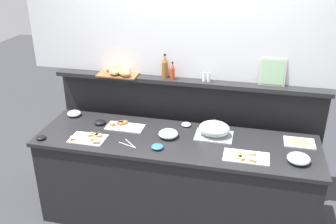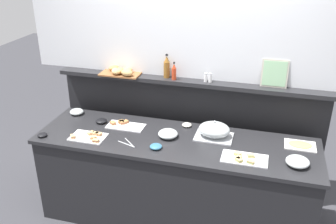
{
  "view_description": "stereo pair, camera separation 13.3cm",
  "coord_description": "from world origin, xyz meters",
  "px_view_note": "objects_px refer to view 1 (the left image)",
  "views": [
    {
      "loc": [
        0.6,
        -2.89,
        2.53
      ],
      "look_at": [
        -0.1,
        0.1,
        1.1
      ],
      "focal_mm": 40.07,
      "sensor_mm": 36.0,
      "label": 1
    },
    {
      "loc": [
        0.73,
        -2.86,
        2.53
      ],
      "look_at": [
        -0.1,
        0.1,
        1.1
      ],
      "focal_mm": 40.07,
      "sensor_mm": 36.0,
      "label": 2
    }
  ],
  "objects_px": {
    "sandwich_platter_rear": "(246,157)",
    "vinegar_bottle_amber": "(165,67)",
    "sandwich_platter_front": "(89,138)",
    "condiment_bowl_dark": "(186,124)",
    "bread_basket": "(119,72)",
    "cold_cuts_platter": "(299,142)",
    "glass_bowl_large": "(299,159)",
    "condiment_bowl_cream": "(41,137)",
    "salt_shaker": "(204,77)",
    "glass_bowl_medium": "(74,114)",
    "condiment_bowl_red": "(157,147)",
    "glass_bowl_small": "(168,134)",
    "pepper_shaker": "(209,77)",
    "condiment_bowl_teal": "(100,122)",
    "framed_picture": "(273,72)",
    "serving_cloche": "(214,129)",
    "sandwich_platter_side": "(123,126)",
    "serving_tongs": "(129,145)",
    "hot_sauce_bottle": "(172,72)"
  },
  "relations": [
    {
      "from": "condiment_bowl_teal",
      "to": "cold_cuts_platter",
      "type": "bearing_deg",
      "value": 1.54
    },
    {
      "from": "condiment_bowl_cream",
      "to": "salt_shaker",
      "type": "distance_m",
      "value": 1.61
    },
    {
      "from": "sandwich_platter_rear",
      "to": "vinegar_bottle_amber",
      "type": "height_order",
      "value": "vinegar_bottle_amber"
    },
    {
      "from": "sandwich_platter_rear",
      "to": "vinegar_bottle_amber",
      "type": "bearing_deg",
      "value": 141.97
    },
    {
      "from": "serving_tongs",
      "to": "framed_picture",
      "type": "bearing_deg",
      "value": 30.94
    },
    {
      "from": "sandwich_platter_rear",
      "to": "glass_bowl_small",
      "type": "relative_size",
      "value": 2.1
    },
    {
      "from": "glass_bowl_medium",
      "to": "salt_shaker",
      "type": "bearing_deg",
      "value": 10.02
    },
    {
      "from": "glass_bowl_large",
      "to": "cold_cuts_platter",
      "type": "bearing_deg",
      "value": 83.83
    },
    {
      "from": "sandwich_platter_front",
      "to": "condiment_bowl_dark",
      "type": "bearing_deg",
      "value": 29.71
    },
    {
      "from": "sandwich_platter_rear",
      "to": "cold_cuts_platter",
      "type": "height_order",
      "value": "sandwich_platter_rear"
    },
    {
      "from": "glass_bowl_large",
      "to": "pepper_shaker",
      "type": "relative_size",
      "value": 2.14
    },
    {
      "from": "glass_bowl_small",
      "to": "condiment_bowl_cream",
      "type": "relative_size",
      "value": 2.02
    },
    {
      "from": "sandwich_platter_rear",
      "to": "glass_bowl_large",
      "type": "bearing_deg",
      "value": 2.88
    },
    {
      "from": "serving_tongs",
      "to": "framed_picture",
      "type": "xyz_separation_m",
      "value": [
        1.17,
        0.7,
        0.52
      ]
    },
    {
      "from": "glass_bowl_large",
      "to": "bread_basket",
      "type": "xyz_separation_m",
      "value": [
        -1.72,
        0.6,
        0.4
      ]
    },
    {
      "from": "condiment_bowl_dark",
      "to": "bread_basket",
      "type": "bearing_deg",
      "value": 166.97
    },
    {
      "from": "pepper_shaker",
      "to": "framed_picture",
      "type": "xyz_separation_m",
      "value": [
        0.58,
        0.04,
        0.08
      ]
    },
    {
      "from": "vinegar_bottle_amber",
      "to": "bread_basket",
      "type": "bearing_deg",
      "value": -174.68
    },
    {
      "from": "salt_shaker",
      "to": "bread_basket",
      "type": "height_order",
      "value": "salt_shaker"
    },
    {
      "from": "condiment_bowl_cream",
      "to": "sandwich_platter_rear",
      "type": "bearing_deg",
      "value": 3.1
    },
    {
      "from": "condiment_bowl_dark",
      "to": "bread_basket",
      "type": "xyz_separation_m",
      "value": [
        -0.72,
        0.17,
        0.42
      ]
    },
    {
      "from": "glass_bowl_large",
      "to": "vinegar_bottle_amber",
      "type": "distance_m",
      "value": 1.49
    },
    {
      "from": "glass_bowl_medium",
      "to": "hot_sauce_bottle",
      "type": "relative_size",
      "value": 0.79
    },
    {
      "from": "sandwich_platter_side",
      "to": "sandwich_platter_rear",
      "type": "xyz_separation_m",
      "value": [
        1.17,
        -0.3,
        0.0
      ]
    },
    {
      "from": "sandwich_platter_front",
      "to": "condiment_bowl_cream",
      "type": "bearing_deg",
      "value": -167.65
    },
    {
      "from": "salt_shaker",
      "to": "pepper_shaker",
      "type": "relative_size",
      "value": 1.0
    },
    {
      "from": "condiment_bowl_cream",
      "to": "sandwich_platter_side",
      "type": "bearing_deg",
      "value": 31.5
    },
    {
      "from": "cold_cuts_platter",
      "to": "salt_shaker",
      "type": "relative_size",
      "value": 3.04
    },
    {
      "from": "glass_bowl_small",
      "to": "condiment_bowl_teal",
      "type": "distance_m",
      "value": 0.72
    },
    {
      "from": "sandwich_platter_front",
      "to": "glass_bowl_medium",
      "type": "relative_size",
      "value": 2.29
    },
    {
      "from": "bread_basket",
      "to": "sandwich_platter_front",
      "type": "bearing_deg",
      "value": -97.98
    },
    {
      "from": "condiment_bowl_cream",
      "to": "pepper_shaker",
      "type": "height_order",
      "value": "pepper_shaker"
    },
    {
      "from": "glass_bowl_small",
      "to": "condiment_bowl_red",
      "type": "xyz_separation_m",
      "value": [
        -0.05,
        -0.22,
        -0.01
      ]
    },
    {
      "from": "glass_bowl_large",
      "to": "condiment_bowl_dark",
      "type": "xyz_separation_m",
      "value": [
        -1.0,
        0.43,
        -0.02
      ]
    },
    {
      "from": "vinegar_bottle_amber",
      "to": "pepper_shaker",
      "type": "bearing_deg",
      "value": -2.32
    },
    {
      "from": "condiment_bowl_cream",
      "to": "framed_picture",
      "type": "bearing_deg",
      "value": 21.51
    },
    {
      "from": "cold_cuts_platter",
      "to": "condiment_bowl_red",
      "type": "relative_size",
      "value": 2.49
    },
    {
      "from": "bread_basket",
      "to": "sandwich_platter_rear",
      "type": "bearing_deg",
      "value": -25.42
    },
    {
      "from": "serving_cloche",
      "to": "bread_basket",
      "type": "height_order",
      "value": "bread_basket"
    },
    {
      "from": "condiment_bowl_dark",
      "to": "hot_sauce_bottle",
      "type": "relative_size",
      "value": 0.53
    },
    {
      "from": "cold_cuts_platter",
      "to": "sandwich_platter_front",
      "type": "bearing_deg",
      "value": -168.95
    },
    {
      "from": "serving_cloche",
      "to": "pepper_shaker",
      "type": "xyz_separation_m",
      "value": [
        -0.11,
        0.34,
        0.37
      ]
    },
    {
      "from": "condiment_bowl_dark",
      "to": "salt_shaker",
      "type": "height_order",
      "value": "salt_shaker"
    },
    {
      "from": "serving_cloche",
      "to": "condiment_bowl_red",
      "type": "distance_m",
      "value": 0.56
    },
    {
      "from": "glass_bowl_medium",
      "to": "salt_shaker",
      "type": "height_order",
      "value": "salt_shaker"
    },
    {
      "from": "glass_bowl_large",
      "to": "bread_basket",
      "type": "bearing_deg",
      "value": 160.79
    },
    {
      "from": "glass_bowl_small",
      "to": "condiment_bowl_red",
      "type": "relative_size",
      "value": 1.69
    },
    {
      "from": "salt_shaker",
      "to": "framed_picture",
      "type": "xyz_separation_m",
      "value": [
        0.62,
        0.04,
        0.08
      ]
    },
    {
      "from": "glass_bowl_small",
      "to": "serving_cloche",
      "type": "bearing_deg",
      "value": 14.97
    },
    {
      "from": "sandwich_platter_rear",
      "to": "condiment_bowl_teal",
      "type": "height_order",
      "value": "condiment_bowl_teal"
    }
  ]
}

